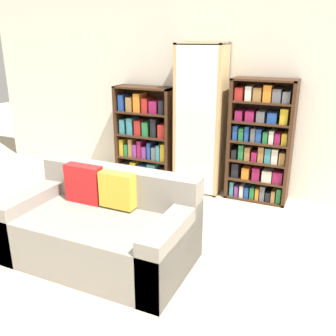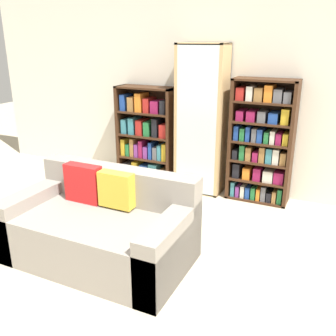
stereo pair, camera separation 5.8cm
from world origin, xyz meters
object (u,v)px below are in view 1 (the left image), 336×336
couch (102,229)px  display_cabinet (200,120)px  bookshelf_left (146,138)px  wine_bottle (198,209)px  bookshelf_right (260,143)px

couch → display_cabinet: size_ratio=0.87×
couch → display_cabinet: 2.03m
bookshelf_left → wine_bottle: bookshelf_left is taller
bookshelf_right → couch: bearing=-117.2°
bookshelf_left → display_cabinet: 0.86m
bookshelf_right → wine_bottle: bookshelf_right is taller
display_cabinet → bookshelf_right: display_cabinet is taller
bookshelf_right → wine_bottle: (-0.46, -0.88, -0.58)m
display_cabinet → wine_bottle: (0.31, -0.87, -0.80)m
couch → display_cabinet: bearing=83.2°
display_cabinet → wine_bottle: bearing=-70.6°
display_cabinet → bookshelf_left: bearing=178.8°
couch → wine_bottle: bearing=62.9°
bookshelf_left → bookshelf_right: bearing=-0.0°
couch → bookshelf_right: bookshelf_right is taller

